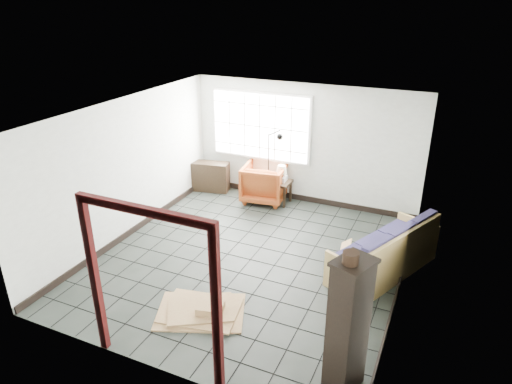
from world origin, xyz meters
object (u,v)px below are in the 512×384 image
at_px(side_table, 280,185).
at_px(armchair, 265,181).
at_px(tall_shelf, 348,325).
at_px(futon_sofa, 387,255).

bearing_deg(side_table, armchair, -180.00).
relative_size(armchair, side_table, 1.80).
height_order(armchair, side_table, armchair).
height_order(armchair, tall_shelf, tall_shelf).
bearing_deg(armchair, futon_sofa, 140.50).
relative_size(futon_sofa, tall_shelf, 1.30).
bearing_deg(side_table, futon_sofa, -35.32).
height_order(futon_sofa, armchair, armchair).
bearing_deg(tall_shelf, futon_sofa, 109.90).
distance_m(futon_sofa, side_table, 3.20).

